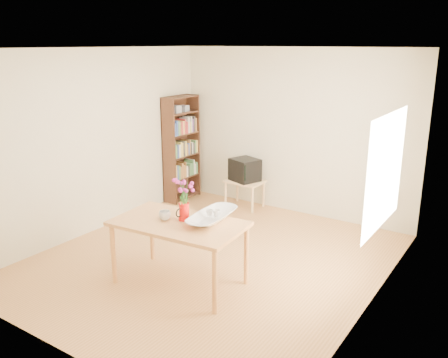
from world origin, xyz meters
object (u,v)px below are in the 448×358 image
Objects in this scene: pitcher at (184,212)px; mug at (165,215)px; bowl at (212,199)px; television at (245,169)px; table at (179,229)px.

mug is at bearing -137.12° from pitcher.
pitcher is at bearing -148.29° from bowl.
television is (-1.03, 2.41, -0.35)m from bowl.
pitcher is 0.40× the size of bowl.
bowl reaches higher than table.
television is (-0.75, 2.67, -0.02)m from table.
mug is at bearing -58.29° from television.
pitcher is at bearing -157.46° from mug.
pitcher is (0.01, 0.09, 0.17)m from table.
television is at bearing -88.30° from mug.
table is 11.49× the size of mug.
bowl is at bearing 37.61° from table.
bowl is 2.65m from television.
mug is at bearing -174.13° from table.
bowl reaches higher than pitcher.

